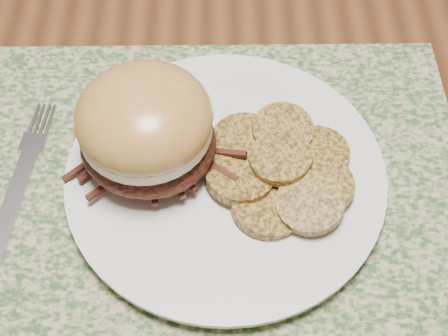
# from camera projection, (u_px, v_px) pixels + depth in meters

# --- Properties ---
(ground) EXTENTS (3.50, 3.50, 0.00)m
(ground) POSITION_uv_depth(u_px,v_px,m) (222.00, 272.00, 1.32)
(ground) COLOR brown
(ground) RESTS_ON ground
(dining_table) EXTENTS (1.50, 0.90, 0.75)m
(dining_table) POSITION_uv_depth(u_px,v_px,m) (221.00, 42.00, 0.76)
(dining_table) COLOR brown
(dining_table) RESTS_ON ground
(placemat) EXTENTS (0.45, 0.33, 0.00)m
(placemat) POSITION_uv_depth(u_px,v_px,m) (213.00, 180.00, 0.55)
(placemat) COLOR #34572D
(placemat) RESTS_ON dining_table
(dinner_plate) EXTENTS (0.26, 0.26, 0.02)m
(dinner_plate) POSITION_uv_depth(u_px,v_px,m) (226.00, 176.00, 0.54)
(dinner_plate) COLOR white
(dinner_plate) RESTS_ON placemat
(pork_sandwich) EXTENTS (0.14, 0.13, 0.09)m
(pork_sandwich) POSITION_uv_depth(u_px,v_px,m) (146.00, 128.00, 0.51)
(pork_sandwich) COLOR black
(pork_sandwich) RESTS_ON dinner_plate
(roasted_potatoes) EXTENTS (0.14, 0.15, 0.03)m
(roasted_potatoes) POSITION_uv_depth(u_px,v_px,m) (282.00, 169.00, 0.53)
(roasted_potatoes) COLOR olive
(roasted_potatoes) RESTS_ON dinner_plate
(fork) EXTENTS (0.04, 0.19, 0.00)m
(fork) POSITION_uv_depth(u_px,v_px,m) (18.00, 188.00, 0.54)
(fork) COLOR #B3B3BA
(fork) RESTS_ON placemat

